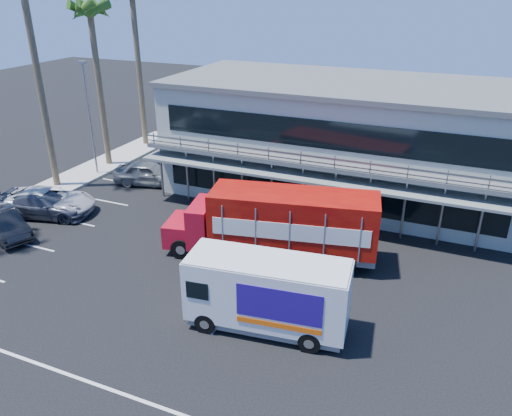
% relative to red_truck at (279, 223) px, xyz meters
% --- Properties ---
extents(ground, '(120.00, 120.00, 0.00)m').
position_rel_red_truck_xyz_m(ground, '(-2.28, -4.86, -1.97)').
color(ground, black).
rests_on(ground, ground).
extents(building, '(22.40, 12.00, 7.30)m').
position_rel_red_truck_xyz_m(building, '(0.72, 10.08, 1.69)').
color(building, '#A5AA9C').
rests_on(building, ground).
extents(curb_strip, '(3.00, 32.00, 0.16)m').
position_rel_red_truck_xyz_m(curb_strip, '(-17.28, 1.14, -1.89)').
color(curb_strip, '#A5A399').
rests_on(curb_strip, ground).
extents(palm_e, '(2.80, 2.80, 12.25)m').
position_rel_red_truck_xyz_m(palm_e, '(-16.98, 8.14, 8.60)').
color(palm_e, brown).
rests_on(palm_e, ground).
extents(palm_f, '(2.80, 2.80, 13.25)m').
position_rel_red_truck_xyz_m(palm_f, '(-17.38, 13.64, 9.50)').
color(palm_f, brown).
rests_on(palm_f, ground).
extents(light_pole_far, '(0.50, 0.25, 8.09)m').
position_rel_red_truck_xyz_m(light_pole_far, '(-16.48, 6.14, 2.53)').
color(light_pole_far, gray).
rests_on(light_pole_far, ground).
extents(red_truck, '(10.92, 4.49, 3.58)m').
position_rel_red_truck_xyz_m(red_truck, '(0.00, 0.00, 0.00)').
color(red_truck, '#AC0D1F').
rests_on(red_truck, ground).
extents(white_van, '(6.64, 2.96, 3.14)m').
position_rel_red_truck_xyz_m(white_van, '(1.61, -5.54, -0.31)').
color(white_van, silver).
rests_on(white_van, ground).
extents(parked_car_b, '(4.67, 3.17, 1.46)m').
position_rel_red_truck_xyz_m(parked_car_b, '(-14.78, -3.66, -1.24)').
color(parked_car_b, black).
rests_on(parked_car_b, ground).
extents(parked_car_c, '(6.21, 4.17, 1.58)m').
position_rel_red_truck_xyz_m(parked_car_c, '(-14.78, -0.46, -1.18)').
color(parked_car_c, silver).
rests_on(parked_car_c, ground).
extents(parked_car_d, '(5.47, 3.29, 1.48)m').
position_rel_red_truck_xyz_m(parked_car_d, '(-14.50, -0.86, -1.23)').
color(parked_car_d, '#333744').
rests_on(parked_car_d, ground).
extents(parked_car_e, '(5.12, 3.01, 1.63)m').
position_rel_red_truck_xyz_m(parked_car_e, '(-11.78, 5.94, -1.15)').
color(parked_car_e, slate).
rests_on(parked_car_e, ground).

